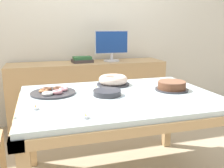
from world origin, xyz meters
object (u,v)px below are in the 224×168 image
Objects in this scene: pastry_platter at (53,92)px; tealight_near_front at (36,108)px; book_stack at (82,60)px; computer_monitor at (112,46)px; plate_stack at (107,93)px; cake_golden_bundt at (113,80)px; tealight_left_edge at (86,117)px; cake_chocolate_round at (172,86)px; tealight_right_edge at (96,88)px.

tealight_near_front is (-0.13, -0.35, -0.00)m from pastry_platter.
book_stack is at bearing 69.15° from tealight_near_front.
plate_stack is (-0.39, -1.22, -0.25)m from computer_monitor.
book_stack is (-0.37, 0.00, -0.16)m from computer_monitor.
book_stack is 0.92m from cake_golden_bundt.
plate_stack is (-0.14, -0.31, -0.02)m from cake_golden_bundt.
pastry_platter is at bearing -111.20° from book_stack.
tealight_left_edge and tealight_near_front have the same top height.
cake_chocolate_round is 0.92× the size of cake_golden_bundt.
computer_monitor is at bearing 74.47° from cake_golden_bundt.
computer_monitor is 1.79m from tealight_left_edge.
tealight_left_edge and tealight_right_edge have the same top height.
cake_chocolate_round is (0.52, -1.22, -0.08)m from book_stack.
tealight_right_edge is at bearing 8.10° from pastry_platter.
cake_golden_bundt is 7.20× the size of tealight_right_edge.
computer_monitor is 10.60× the size of tealight_right_edge.
computer_monitor is 1.24× the size of pastry_platter.
pastry_platter is 1.63× the size of plate_stack.
cake_golden_bundt is 1.37× the size of plate_stack.
tealight_near_front is at bearing -109.80° from pastry_platter.
cake_chocolate_round is at bearing -37.97° from cake_golden_bundt.
cake_chocolate_round is 0.90m from tealight_left_edge.
cake_golden_bundt is at bearing 62.73° from tealight_left_edge.
tealight_near_front is at bearing -139.89° from tealight_right_edge.
tealight_left_edge is at bearing -41.32° from tealight_near_front.
book_stack reaches higher than cake_golden_bundt.
tealight_near_front is (-0.27, 0.24, 0.00)m from tealight_left_edge.
tealight_near_front is at bearing -122.67° from computer_monitor.
cake_golden_bundt is (-0.40, 0.31, 0.01)m from cake_chocolate_round.
computer_monitor is 1.60× the size of cake_chocolate_round.
pastry_platter is at bearing 70.20° from tealight_near_front.
pastry_platter is at bearing -126.29° from computer_monitor.
cake_golden_bundt is at bearing 142.03° from cake_chocolate_round.
cake_chocolate_round reaches higher than pastry_platter.
cake_golden_bundt is 0.21m from tealight_right_edge.
pastry_platter is at bearing 103.74° from tealight_left_edge.
plate_stack is 5.25× the size of tealight_left_edge.
tealight_near_front is 0.62m from tealight_right_edge.
pastry_platter is 0.37m from tealight_near_front.
cake_chocolate_round is (0.15, -1.22, -0.23)m from computer_monitor.
book_stack is 1.68m from tealight_left_edge.
tealight_left_edge is (-0.24, -0.43, -0.01)m from plate_stack.
tealight_left_edge is 0.67m from tealight_right_edge.
plate_stack is at bearing -91.19° from book_stack.
computer_monitor is 1.25m from cake_chocolate_round.
plate_stack is at bearing -22.09° from pastry_platter.
cake_golden_bundt is at bearing 65.72° from plate_stack.
tealight_left_edge is (0.14, -0.59, -0.00)m from pastry_platter.
cake_golden_bundt is 7.20× the size of tealight_left_edge.
computer_monitor is 10.60× the size of tealight_near_front.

